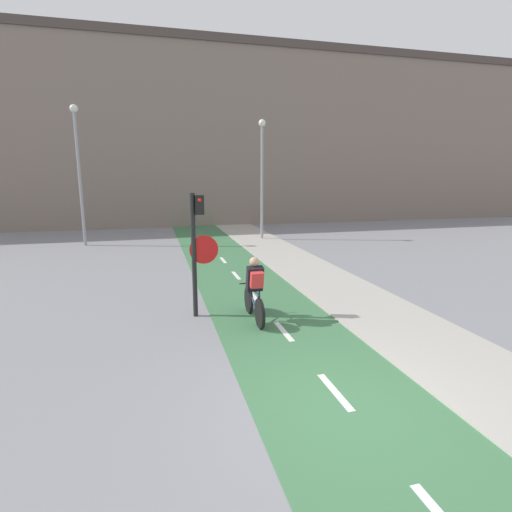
# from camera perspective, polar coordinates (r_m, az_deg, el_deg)

# --- Properties ---
(ground_plane) EXTENTS (120.00, 120.00, 0.00)m
(ground_plane) POSITION_cam_1_polar(r_m,az_deg,el_deg) (6.24, 13.33, -20.74)
(ground_plane) COLOR gray
(bike_lane) EXTENTS (2.77, 60.00, 0.02)m
(bike_lane) POSITION_cam_1_polar(r_m,az_deg,el_deg) (6.24, 13.31, -20.64)
(bike_lane) COLOR #3D7047
(bike_lane) RESTS_ON ground_plane
(sidewalk_strip) EXTENTS (2.40, 60.00, 0.05)m
(sidewalk_strip) POSITION_cam_1_polar(r_m,az_deg,el_deg) (7.67, 31.38, -15.55)
(sidewalk_strip) COLOR #A8A399
(sidewalk_strip) RESTS_ON ground_plane
(building_row_background) EXTENTS (60.00, 5.20, 11.76)m
(building_row_background) POSITION_cam_1_polar(r_m,az_deg,el_deg) (28.81, -9.72, 16.50)
(building_row_background) COLOR slate
(building_row_background) RESTS_ON ground_plane
(traffic_light_pole) EXTENTS (0.67, 0.25, 2.91)m
(traffic_light_pole) POSITION_cam_1_polar(r_m,az_deg,el_deg) (9.28, -8.38, 2.15)
(traffic_light_pole) COLOR black
(traffic_light_pole) RESTS_ON ground_plane
(street_lamp_far) EXTENTS (0.36, 0.36, 6.40)m
(street_lamp_far) POSITION_cam_1_polar(r_m,az_deg,el_deg) (20.50, -24.05, 12.33)
(street_lamp_far) COLOR gray
(street_lamp_far) RESTS_ON ground_plane
(street_lamp_sidewalk) EXTENTS (0.36, 0.36, 6.01)m
(street_lamp_sidewalk) POSITION_cam_1_polar(r_m,az_deg,el_deg) (20.68, 0.86, 12.69)
(street_lamp_sidewalk) COLOR gray
(street_lamp_sidewalk) RESTS_ON ground_plane
(cyclist_near) EXTENTS (0.46, 1.69, 1.50)m
(cyclist_near) POSITION_cam_1_polar(r_m,az_deg,el_deg) (9.07, -0.21, -5.04)
(cyclist_near) COLOR black
(cyclist_near) RESTS_ON ground_plane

